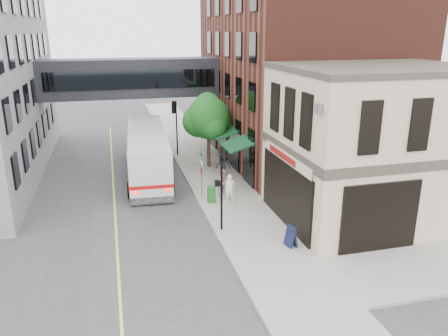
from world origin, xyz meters
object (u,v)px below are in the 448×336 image
pedestrian_a (230,188)px  newspaper_box (211,194)px  pedestrian_c (223,165)px  pedestrian_b (224,182)px  bus (148,151)px  sandwich_board (291,236)px

pedestrian_a → newspaper_box: size_ratio=1.79×
pedestrian_c → newspaper_box: 4.98m
pedestrian_a → pedestrian_b: 1.29m
pedestrian_b → newspaper_box: pedestrian_b is taller
pedestrian_c → newspaper_box: (-1.92, -4.58, -0.37)m
bus → pedestrian_b: (4.21, -5.62, -0.84)m
sandwich_board → pedestrian_a: bearing=87.0°
newspaper_box → bus: bearing=120.4°
pedestrian_a → pedestrian_b: size_ratio=1.03×
bus → pedestrian_a: bus is taller
newspaper_box → sandwich_board: 6.97m
pedestrian_a → pedestrian_c: bearing=91.3°
sandwich_board → bus: bearing=98.1°
bus → newspaper_box: size_ratio=12.71×
pedestrian_b → pedestrian_a: bearing=-104.5°
pedestrian_c → sandwich_board: bearing=-67.8°
pedestrian_b → sandwich_board: size_ratio=1.55×
bus → newspaper_box: (3.19, -6.64, -1.20)m
sandwich_board → newspaper_box: bearing=95.4°
bus → sandwich_board: size_ratio=11.33×
bus → pedestrian_b: bearing=-53.2°
bus → sandwich_board: (5.61, -13.17, -1.14)m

